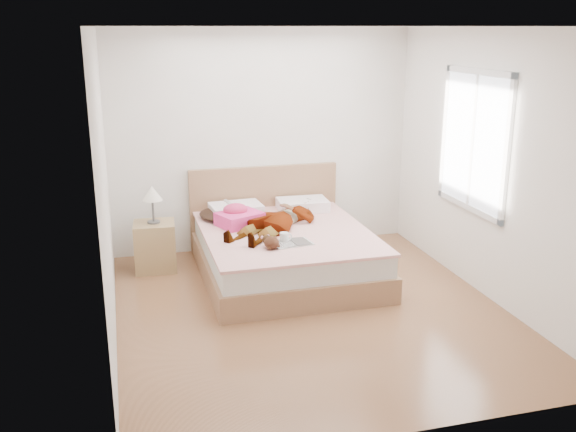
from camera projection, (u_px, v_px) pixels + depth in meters
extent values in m
plane|color=#4D3018|center=(311.00, 311.00, 6.10)|extent=(4.00, 4.00, 0.00)
imported|color=white|center=(280.00, 216.00, 6.98)|extent=(1.55, 1.54, 0.22)
ellipsoid|color=black|center=(222.00, 214.00, 7.27)|extent=(0.62, 0.70, 0.09)
cube|color=silver|center=(228.00, 202.00, 7.20)|extent=(0.10, 0.10, 0.06)
plane|color=white|center=(314.00, 26.00, 5.37)|extent=(4.00, 4.00, 0.00)
plane|color=silver|center=(263.00, 141.00, 7.59)|extent=(3.60, 0.00, 3.60)
plane|color=silver|center=(411.00, 250.00, 3.88)|extent=(3.60, 0.00, 3.60)
plane|color=silver|center=(104.00, 191.00, 5.28)|extent=(0.00, 4.00, 4.00)
plane|color=white|center=(491.00, 167.00, 6.19)|extent=(0.00, 4.00, 4.00)
cube|color=white|center=(474.00, 141.00, 6.40)|extent=(0.02, 1.10, 1.30)
cube|color=silver|center=(507.00, 152.00, 5.86)|extent=(0.04, 0.06, 1.42)
cube|color=silver|center=(445.00, 132.00, 6.94)|extent=(0.04, 0.06, 1.42)
cube|color=silver|center=(468.00, 207.00, 6.59)|extent=(0.04, 1.22, 0.06)
cube|color=silver|center=(479.00, 72.00, 6.21)|extent=(0.04, 1.22, 0.06)
cube|color=silver|center=(473.00, 141.00, 6.40)|extent=(0.03, 0.04, 1.30)
cube|color=brown|center=(286.00, 264.00, 6.95)|extent=(1.78, 2.08, 0.26)
cube|color=silver|center=(286.00, 243.00, 6.88)|extent=(1.70, 2.00, 0.22)
cube|color=white|center=(286.00, 232.00, 6.84)|extent=(1.74, 2.04, 0.03)
cube|color=brown|center=(264.00, 207.00, 7.78)|extent=(1.80, 0.07, 1.00)
cube|color=white|center=(236.00, 210.00, 7.39)|extent=(0.61, 0.44, 0.13)
cube|color=white|center=(303.00, 205.00, 7.59)|extent=(0.60, 0.43, 0.13)
cube|color=#F843A7|center=(240.00, 219.00, 6.99)|extent=(0.56, 0.51, 0.15)
ellipsoid|color=#EC4064|center=(235.00, 209.00, 7.01)|extent=(0.27, 0.21, 0.14)
cube|color=white|center=(292.00, 243.00, 6.42)|extent=(0.41, 0.31, 0.01)
cube|color=white|center=(283.00, 244.00, 6.38)|extent=(0.22, 0.28, 0.02)
cube|color=#282828|center=(301.00, 241.00, 6.45)|extent=(0.22, 0.28, 0.02)
cylinder|color=silver|center=(284.00, 238.00, 6.44)|extent=(0.10, 0.10, 0.10)
torus|color=white|center=(289.00, 237.00, 6.46)|extent=(0.08, 0.02, 0.07)
cylinder|color=black|center=(284.00, 234.00, 6.43)|extent=(0.09, 0.09, 0.00)
ellipsoid|color=black|center=(272.00, 243.00, 6.25)|extent=(0.19, 0.20, 0.12)
ellipsoid|color=#F7E5CE|center=(272.00, 242.00, 6.24)|extent=(0.10, 0.11, 0.06)
sphere|color=black|center=(267.00, 239.00, 6.32)|extent=(0.09, 0.09, 0.09)
sphere|color=pink|center=(262.00, 237.00, 6.32)|extent=(0.03, 0.03, 0.03)
sphere|color=pink|center=(268.00, 236.00, 6.36)|extent=(0.03, 0.03, 0.03)
ellipsoid|color=black|center=(269.00, 248.00, 6.20)|extent=(0.05, 0.06, 0.03)
ellipsoid|color=black|center=(278.00, 246.00, 6.26)|extent=(0.05, 0.06, 0.03)
cube|color=olive|center=(155.00, 246.00, 7.07)|extent=(0.47, 0.43, 0.54)
cylinder|color=#4C4C4C|center=(154.00, 222.00, 6.99)|extent=(0.15, 0.15, 0.02)
cylinder|color=#484848|center=(153.00, 210.00, 6.96)|extent=(0.03, 0.03, 0.28)
cone|color=white|center=(152.00, 193.00, 6.90)|extent=(0.23, 0.23, 0.16)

